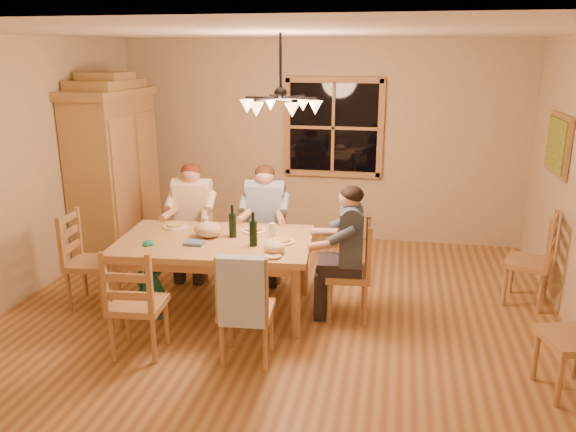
% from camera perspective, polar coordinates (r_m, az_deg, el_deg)
% --- Properties ---
extents(floor, '(5.50, 5.50, 0.00)m').
position_cam_1_polar(floor, '(5.78, -0.67, -9.65)').
color(floor, brown).
rests_on(floor, ground).
extents(ceiling, '(5.50, 5.00, 0.02)m').
position_cam_1_polar(ceiling, '(5.20, -0.78, 18.18)').
color(ceiling, white).
rests_on(ceiling, wall_back).
extents(wall_back, '(5.50, 0.02, 2.70)m').
position_cam_1_polar(wall_back, '(7.75, 3.14, 7.55)').
color(wall_back, '#C8B08D').
rests_on(wall_back, floor).
extents(wall_left, '(0.02, 5.00, 2.70)m').
position_cam_1_polar(wall_left, '(6.47, -25.36, 4.23)').
color(wall_left, '#C8B08D').
rests_on(wall_left, floor).
extents(window, '(1.30, 0.06, 1.30)m').
position_cam_1_polar(window, '(7.66, 4.63, 8.93)').
color(window, black).
rests_on(window, wall_back).
extents(painting, '(0.06, 0.78, 0.64)m').
position_cam_1_polar(painting, '(6.56, 25.73, 6.55)').
color(painting, olive).
rests_on(painting, wall_right).
extents(chandelier, '(0.77, 0.68, 0.71)m').
position_cam_1_polar(chandelier, '(5.21, -0.75, 11.32)').
color(chandelier, black).
rests_on(chandelier, ceiling).
extents(armoire, '(0.66, 1.40, 2.30)m').
position_cam_1_polar(armoire, '(7.43, -17.17, 4.15)').
color(armoire, olive).
rests_on(armoire, floor).
extents(dining_table, '(1.98, 1.32, 0.76)m').
position_cam_1_polar(dining_table, '(5.60, -7.40, -3.32)').
color(dining_table, '#AB8B4C').
rests_on(dining_table, floor).
extents(chair_far_left, '(0.48, 0.46, 0.99)m').
position_cam_1_polar(chair_far_left, '(6.65, -9.48, -3.48)').
color(chair_far_left, '#AB744B').
rests_on(chair_far_left, floor).
extents(chair_far_right, '(0.48, 0.46, 0.99)m').
position_cam_1_polar(chair_far_right, '(6.48, -2.29, -3.80)').
color(chair_far_right, '#AB744B').
rests_on(chair_far_right, floor).
extents(chair_near_left, '(0.48, 0.46, 0.99)m').
position_cam_1_polar(chair_near_left, '(5.10, -14.87, -10.22)').
color(chair_near_left, '#AB744B').
rests_on(chair_near_left, floor).
extents(chair_near_right, '(0.48, 0.46, 0.99)m').
position_cam_1_polar(chair_near_right, '(4.85, -4.18, -11.08)').
color(chair_near_right, '#AB744B').
rests_on(chair_near_right, floor).
extents(chair_end_left, '(0.46, 0.48, 0.99)m').
position_cam_1_polar(chair_end_left, '(6.16, -19.29, -5.85)').
color(chair_end_left, '#AB744B').
rests_on(chair_end_left, floor).
extents(chair_end_right, '(0.46, 0.48, 0.99)m').
position_cam_1_polar(chair_end_right, '(5.59, 6.05, -7.28)').
color(chair_end_right, '#AB744B').
rests_on(chair_end_right, floor).
extents(adult_woman, '(0.42, 0.45, 0.87)m').
position_cam_1_polar(adult_woman, '(6.49, -9.70, 0.99)').
color(adult_woman, beige).
rests_on(adult_woman, floor).
extents(adult_plaid_man, '(0.42, 0.45, 0.87)m').
position_cam_1_polar(adult_plaid_man, '(6.32, -2.35, 0.79)').
color(adult_plaid_man, '#33588E').
rests_on(adult_plaid_man, floor).
extents(adult_slate_man, '(0.45, 0.42, 0.87)m').
position_cam_1_polar(adult_slate_man, '(5.40, 6.22, -2.04)').
color(adult_slate_man, '#38485A').
rests_on(adult_slate_man, floor).
extents(towel, '(0.39, 0.13, 0.58)m').
position_cam_1_polar(towel, '(4.51, -4.72, -7.70)').
color(towel, '#AECBEB').
rests_on(towel, chair_near_right).
extents(wine_bottle_a, '(0.08, 0.08, 0.33)m').
position_cam_1_polar(wine_bottle_a, '(5.57, -5.66, -0.53)').
color(wine_bottle_a, black).
rests_on(wine_bottle_a, dining_table).
extents(wine_bottle_b, '(0.08, 0.08, 0.33)m').
position_cam_1_polar(wine_bottle_b, '(5.30, -3.56, -1.34)').
color(wine_bottle_b, black).
rests_on(wine_bottle_b, dining_table).
extents(plate_woman, '(0.26, 0.26, 0.02)m').
position_cam_1_polar(plate_woman, '(6.01, -11.37, -1.05)').
color(plate_woman, white).
rests_on(plate_woman, dining_table).
extents(plate_plaid, '(0.26, 0.26, 0.02)m').
position_cam_1_polar(plate_plaid, '(5.78, -3.50, -1.47)').
color(plate_plaid, white).
rests_on(plate_plaid, dining_table).
extents(plate_slate, '(0.26, 0.26, 0.02)m').
position_cam_1_polar(plate_slate, '(5.44, -0.65, -2.60)').
color(plate_slate, white).
rests_on(plate_slate, dining_table).
extents(wine_glass_a, '(0.06, 0.06, 0.14)m').
position_cam_1_polar(wine_glass_a, '(5.84, -8.36, -0.80)').
color(wine_glass_a, silver).
rests_on(wine_glass_a, dining_table).
extents(wine_glass_b, '(0.06, 0.06, 0.14)m').
position_cam_1_polar(wine_glass_b, '(5.58, -1.62, -1.43)').
color(wine_glass_b, silver).
rests_on(wine_glass_b, dining_table).
extents(cap, '(0.20, 0.20, 0.11)m').
position_cam_1_polar(cap, '(5.14, -1.41, -3.21)').
color(cap, '#D6B38E').
rests_on(cap, dining_table).
extents(napkin, '(0.19, 0.16, 0.03)m').
position_cam_1_polar(napkin, '(5.45, -9.50, -2.72)').
color(napkin, '#546A9A').
rests_on(napkin, dining_table).
extents(cloth_bundle, '(0.28, 0.22, 0.15)m').
position_cam_1_polar(cloth_bundle, '(5.62, -8.14, -1.38)').
color(cloth_bundle, '#C0A98B').
rests_on(cloth_bundle, dining_table).
extents(child, '(0.32, 0.24, 0.80)m').
position_cam_1_polar(child, '(5.64, -13.74, -6.35)').
color(child, '#1B7B66').
rests_on(child, floor).
extents(chair_spare_front, '(0.52, 0.53, 0.99)m').
position_cam_1_polar(chair_spare_front, '(4.90, 26.77, -12.67)').
color(chair_spare_front, '#AB744B').
rests_on(chair_spare_front, floor).
extents(chair_spare_back, '(0.55, 0.56, 0.99)m').
position_cam_1_polar(chair_spare_back, '(6.34, 23.05, -5.62)').
color(chair_spare_back, '#AB744B').
rests_on(chair_spare_back, floor).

